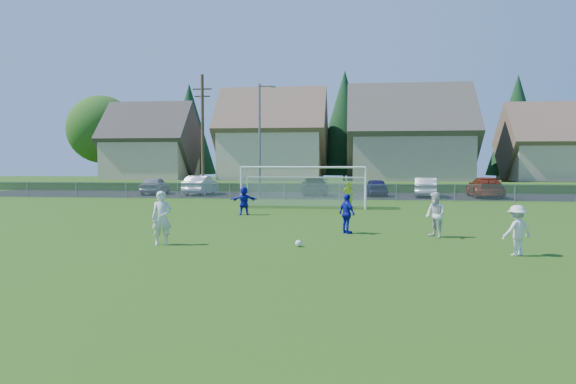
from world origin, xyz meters
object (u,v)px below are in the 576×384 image
at_px(soccer_goal, 304,181).
at_px(goalkeeper, 348,195).
at_px(player_blue_a, 347,214).
at_px(car_g, 485,187).
at_px(player_white_b, 435,215).
at_px(car_a, 155,186).
at_px(player_white_c, 517,230).
at_px(player_blue_b, 244,201).
at_px(car_f, 426,187).
at_px(soccer_ball, 299,243).
at_px(player_white_a, 162,218).
at_px(car_d, 315,186).
at_px(car_b, 201,185).
at_px(car_e, 376,187).

bearing_deg(soccer_goal, goalkeeper, -16.42).
height_order(player_blue_a, car_g, car_g).
distance_m(player_white_b, car_a, 30.18).
height_order(player_white_c, player_blue_b, player_blue_b).
relative_size(player_white_b, player_white_c, 1.12).
height_order(player_white_b, car_a, player_white_b).
bearing_deg(goalkeeper, car_f, -113.22).
distance_m(soccer_ball, player_white_c, 6.58).
height_order(car_a, soccer_goal, soccer_goal).
xyz_separation_m(soccer_ball, player_blue_a, (1.53, 3.30, 0.66)).
xyz_separation_m(soccer_ball, player_white_a, (-4.52, -0.18, 0.78)).
bearing_deg(player_blue_a, car_d, -29.37).
relative_size(goalkeeper, car_a, 0.37).
bearing_deg(car_b, soccer_ball, 114.69).
bearing_deg(goalkeeper, player_white_b, 110.75).
bearing_deg(car_e, player_white_c, 91.46).
relative_size(player_white_a, car_g, 0.33).
bearing_deg(player_blue_b, soccer_ball, 101.59).
height_order(player_white_a, player_white_c, player_white_a).
bearing_deg(player_white_a, car_a, 90.29).
bearing_deg(car_d, player_white_a, 76.11).
bearing_deg(soccer_goal, car_d, 90.90).
bearing_deg(player_white_b, soccer_ball, -86.86).
bearing_deg(player_blue_b, player_white_c, 124.68).
relative_size(soccer_ball, goalkeeper, 0.14).
bearing_deg(car_a, car_g, 172.77).
xyz_separation_m(car_b, car_d, (9.56, 0.44, -0.05)).
height_order(player_blue_b, car_e, player_blue_b).
distance_m(player_white_a, player_blue_b, 9.87).
relative_size(player_white_a, player_blue_b, 1.20).
bearing_deg(player_blue_a, car_e, -41.96).
bearing_deg(car_g, car_f, 0.55).
xyz_separation_m(car_a, car_e, (18.58, 0.24, -0.04)).
xyz_separation_m(player_white_c, car_d, (-7.81, 26.74, 0.01)).
bearing_deg(car_f, player_white_c, 95.35).
xyz_separation_m(player_white_a, car_g, (16.55, 25.11, -0.11)).
xyz_separation_m(player_blue_a, car_f, (6.02, 21.80, -0.01)).
bearing_deg(car_b, player_white_c, 125.07).
distance_m(player_blue_b, car_g, 22.01).
bearing_deg(goalkeeper, player_blue_b, 41.19).
xyz_separation_m(player_blue_a, car_d, (-2.84, 22.67, -0.02)).
xyz_separation_m(soccer_ball, soccer_goal, (-1.12, 14.43, 1.52)).
relative_size(soccer_ball, car_b, 0.05).
xyz_separation_m(player_white_c, soccer_goal, (-7.63, 15.21, 0.89)).
xyz_separation_m(car_b, soccer_goal, (9.74, -11.09, 0.83)).
bearing_deg(player_blue_b, player_blue_a, 120.05).
distance_m(car_e, soccer_goal, 12.37).
relative_size(player_white_b, car_b, 0.34).
height_order(car_a, car_f, car_f).
distance_m(car_b, soccer_goal, 14.79).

